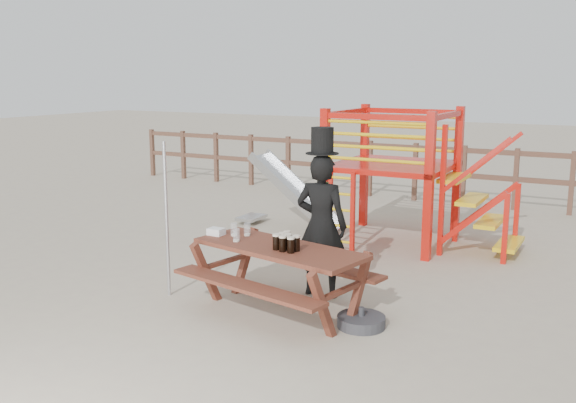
% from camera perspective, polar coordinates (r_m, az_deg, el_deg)
% --- Properties ---
extents(ground, '(60.00, 60.00, 0.00)m').
position_cam_1_polar(ground, '(7.26, -2.06, -9.69)').
color(ground, tan).
rests_on(ground, ground).
extents(back_fence, '(15.09, 0.09, 1.20)m').
position_cam_1_polar(back_fence, '(13.42, 13.29, 3.00)').
color(back_fence, brown).
rests_on(back_fence, ground).
extents(playground_fort, '(4.71, 1.84, 2.10)m').
position_cam_1_polar(playground_fort, '(10.10, 8.89, 2.46)').
color(playground_fort, red).
rests_on(playground_fort, ground).
extents(picnic_table, '(2.18, 1.71, 0.76)m').
position_cam_1_polar(picnic_table, '(7.06, -0.78, -6.19)').
color(picnic_table, brown).
rests_on(picnic_table, ground).
extents(man_with_hat, '(0.66, 0.47, 2.00)m').
position_cam_1_polar(man_with_hat, '(7.52, 2.99, -1.80)').
color(man_with_hat, black).
rests_on(man_with_hat, ground).
extents(metal_pole, '(0.04, 0.04, 1.84)m').
position_cam_1_polar(metal_pole, '(7.62, -10.74, -1.63)').
color(metal_pole, '#B2B2B7').
rests_on(metal_pole, ground).
extents(parasol_base, '(0.51, 0.51, 0.21)m').
position_cam_1_polar(parasol_base, '(6.85, 6.52, -10.53)').
color(parasol_base, '#323237').
rests_on(parasol_base, ground).
extents(paper_bag, '(0.18, 0.14, 0.08)m').
position_cam_1_polar(paper_bag, '(7.51, -6.40, -2.68)').
color(paper_bag, white).
rests_on(paper_bag, picnic_table).
extents(stout_pints, '(0.29, 0.29, 0.17)m').
position_cam_1_polar(stout_pints, '(6.83, -0.16, -3.62)').
color(stout_pints, black).
rests_on(stout_pints, picnic_table).
extents(empty_glasses, '(0.24, 0.36, 0.15)m').
position_cam_1_polar(empty_glasses, '(7.36, -4.37, -2.70)').
color(empty_glasses, silver).
rests_on(empty_glasses, picnic_table).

